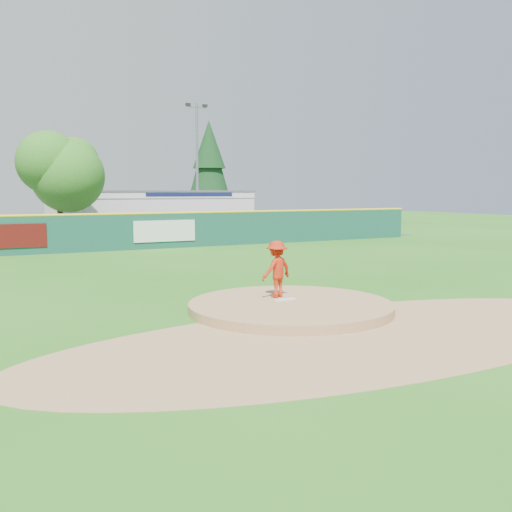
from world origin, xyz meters
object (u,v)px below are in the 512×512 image
deciduous_tree (58,170)px  conifer_tree (209,166)px  pitcher (277,269)px  van (21,234)px  light_pole_right (197,162)px  pool_building_grp (149,211)px

deciduous_tree → conifer_tree: conifer_tree is taller
pitcher → van: 23.97m
deciduous_tree → light_pole_right: 11.75m
pitcher → deciduous_tree: deciduous_tree is taller
deciduous_tree → light_pole_right: (11.00, 4.00, 0.99)m
pool_building_grp → deciduous_tree: 11.01m
pitcher → light_pole_right: bearing=-124.3°
pitcher → pool_building_grp: size_ratio=0.10×
conifer_tree → pitcher: bearing=-110.2°
van → deciduous_tree: size_ratio=0.60×
pool_building_grp → light_pole_right: (3.00, -2.99, 3.88)m
pool_building_grp → van: bearing=-143.8°
van → conifer_tree: bearing=-79.9°
pitcher → deciduous_tree: size_ratio=0.22×
van → deciduous_tree: bearing=-98.9°
van → pool_building_grp: 12.97m
van → light_pole_right: 15.04m
van → light_pole_right: bearing=-94.6°
deciduous_tree → pitcher: bearing=-85.2°
light_pole_right → pitcher: bearing=-107.7°
deciduous_tree → conifer_tree: bearing=36.3°
pitcher → pool_building_grp: pool_building_grp is taller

